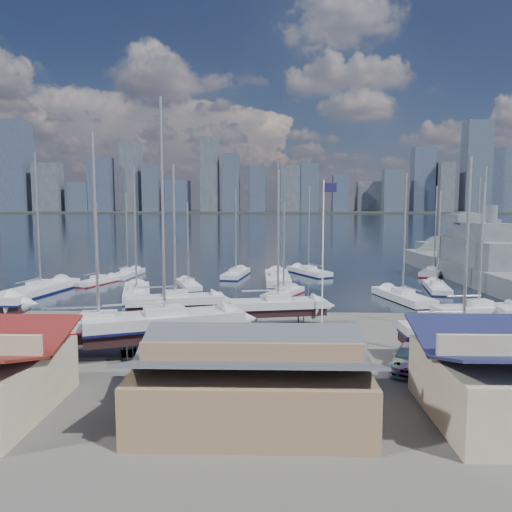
{
  "coord_description": "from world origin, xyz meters",
  "views": [
    {
      "loc": [
        0.96,
        -51.45,
        11.33
      ],
      "look_at": [
        -0.7,
        8.0,
        5.08
      ],
      "focal_mm": 35.0,
      "sensor_mm": 36.0,
      "label": 1
    }
  ],
  "objects_px": {
    "naval_ship_east": "(481,271)",
    "car_a": "(170,372)",
    "flagpole": "(324,244)",
    "naval_ship_west": "(476,254)"
  },
  "relations": [
    {
      "from": "naval_ship_east",
      "to": "flagpole",
      "type": "xyz_separation_m",
      "value": [
        -25.89,
        -28.71,
        6.15
      ]
    },
    {
      "from": "naval_ship_east",
      "to": "car_a",
      "type": "height_order",
      "value": "naval_ship_east"
    },
    {
      "from": "flagpole",
      "to": "car_a",
      "type": "bearing_deg",
      "value": -130.0
    },
    {
      "from": "naval_ship_west",
      "to": "flagpole",
      "type": "relative_size",
      "value": 3.36
    },
    {
      "from": "naval_ship_east",
      "to": "car_a",
      "type": "relative_size",
      "value": 11.84
    },
    {
      "from": "naval_ship_east",
      "to": "car_a",
      "type": "xyz_separation_m",
      "value": [
        -36.99,
        -41.93,
        -0.97
      ]
    },
    {
      "from": "naval_ship_west",
      "to": "car_a",
      "type": "relative_size",
      "value": 11.12
    },
    {
      "from": "naval_ship_east",
      "to": "car_a",
      "type": "distance_m",
      "value": 55.92
    },
    {
      "from": "car_a",
      "to": "flagpole",
      "type": "height_order",
      "value": "flagpole"
    },
    {
      "from": "naval_ship_west",
      "to": "flagpole",
      "type": "bearing_deg",
      "value": 141.36
    }
  ]
}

